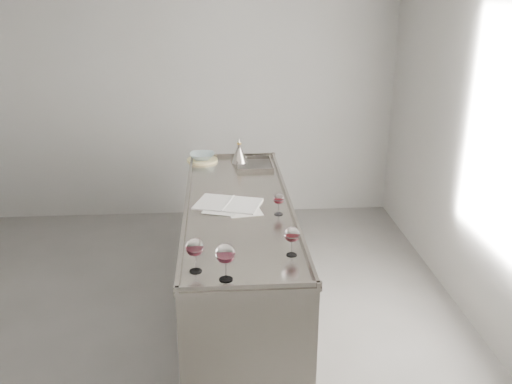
{
  "coord_description": "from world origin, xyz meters",
  "views": [
    {
      "loc": [
        0.36,
        -3.47,
        2.43
      ],
      "look_at": [
        0.63,
        0.34,
        1.02
      ],
      "focal_mm": 40.0,
      "sensor_mm": 36.0,
      "label": 1
    }
  ],
  "objects": [
    {
      "name": "loose_paper_under",
      "position": [
        0.4,
        0.28,
        0.94
      ],
      "size": [
        0.33,
        0.39,
        0.0
      ],
      "primitive_type": "cube",
      "rotation": [
        0.0,
        0.0,
        -0.32
      ],
      "color": "silver",
      "rests_on": "counter"
    },
    {
      "name": "wine_glass_small",
      "position": [
        0.77,
        0.11,
        1.05
      ],
      "size": [
        0.08,
        0.08,
        0.15
      ],
      "rotation": [
        0.0,
        0.0,
        -0.18
      ],
      "color": "white",
      "rests_on": "counter"
    },
    {
      "name": "trivet",
      "position": [
        0.23,
        1.38,
        0.95
      ],
      "size": [
        0.3,
        0.3,
        0.02
      ],
      "primitive_type": "cylinder",
      "rotation": [
        0.0,
        0.0,
        0.12
      ],
      "color": "beige",
      "rests_on": "counter"
    },
    {
      "name": "counter",
      "position": [
        0.5,
        0.3,
        0.47
      ],
      "size": [
        0.77,
        2.42,
        0.97
      ],
      "color": "gray",
      "rests_on": "ground"
    },
    {
      "name": "notebook",
      "position": [
        0.43,
        0.31,
        0.95
      ],
      "size": [
        0.52,
        0.43,
        0.02
      ],
      "rotation": [
        0.0,
        0.0,
        -0.31
      ],
      "color": "silver",
      "rests_on": "counter"
    },
    {
      "name": "room_shell",
      "position": [
        0.0,
        0.0,
        1.4
      ],
      "size": [
        4.54,
        5.04,
        2.84
      ],
      "color": "#575451",
      "rests_on": "ground"
    },
    {
      "name": "ceramic_bowl",
      "position": [
        0.23,
        1.38,
        0.99
      ],
      "size": [
        0.23,
        0.23,
        0.05
      ],
      "primitive_type": "imported",
      "rotation": [
        0.0,
        0.0,
        -0.05
      ],
      "color": "#92A5AA",
      "rests_on": "trivet"
    },
    {
      "name": "wine_glass_right",
      "position": [
        0.77,
        -0.51,
        1.06
      ],
      "size": [
        0.09,
        0.09,
        0.18
      ],
      "rotation": [
        0.0,
        0.0,
        -0.08
      ],
      "color": "white",
      "rests_on": "counter"
    },
    {
      "name": "wine_glass_left",
      "position": [
        0.22,
        -0.68,
        1.08
      ],
      "size": [
        0.1,
        0.1,
        0.2
      ],
      "rotation": [
        0.0,
        0.0,
        0.01
      ],
      "color": "white",
      "rests_on": "counter"
    },
    {
      "name": "wine_funnel",
      "position": [
        0.55,
        1.32,
        1.01
      ],
      "size": [
        0.15,
        0.15,
        0.22
      ],
      "rotation": [
        0.0,
        0.0,
        0.16
      ],
      "color": "#A49B92",
      "rests_on": "counter"
    },
    {
      "name": "wine_glass_middle",
      "position": [
        0.39,
        -0.78,
        1.09
      ],
      "size": [
        0.11,
        0.11,
        0.21
      ],
      "rotation": [
        0.0,
        0.0,
        0.22
      ],
      "color": "white",
      "rests_on": "counter"
    },
    {
      "name": "loose_paper_top",
      "position": [
        0.53,
        0.23,
        0.94
      ],
      "size": [
        0.27,
        0.35,
        0.0
      ],
      "primitive_type": "cube",
      "rotation": [
        0.0,
        0.0,
        0.16
      ],
      "color": "white",
      "rests_on": "counter"
    }
  ]
}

